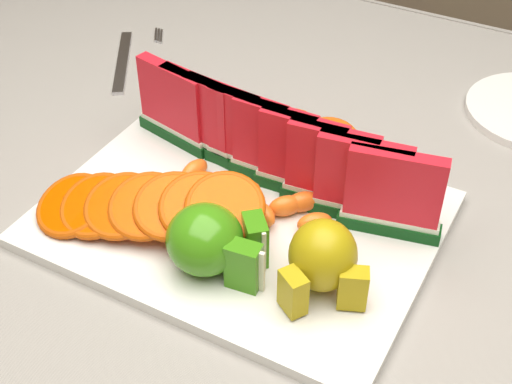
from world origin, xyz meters
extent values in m
cube|color=#46331D|center=(0.00, 0.00, 0.73)|extent=(1.40, 0.90, 0.03)
cube|color=#46331D|center=(-0.64, 0.39, 0.36)|extent=(0.06, 0.06, 0.72)
cube|color=slate|center=(0.00, 0.00, 0.75)|extent=(1.52, 1.02, 0.01)
cube|color=slate|center=(0.00, 0.51, 0.66)|extent=(1.52, 0.01, 0.20)
cube|color=silver|center=(-0.02, -0.06, 0.76)|extent=(0.40, 0.30, 0.01)
ellipsoid|color=#217910|center=(-0.01, -0.14, 0.80)|extent=(0.09, 0.09, 0.07)
cube|color=#217910|center=(0.03, -0.14, 0.80)|extent=(0.03, 0.02, 0.05)
cube|color=beige|center=(0.04, -0.14, 0.80)|extent=(0.03, 0.01, 0.05)
cube|color=#217910|center=(0.03, -0.11, 0.80)|extent=(0.04, 0.04, 0.05)
cube|color=beige|center=(0.03, -0.11, 0.80)|extent=(0.02, 0.03, 0.05)
ellipsoid|color=#A9860E|center=(0.10, -0.11, 0.81)|extent=(0.08, 0.08, 0.07)
cube|color=#A9860E|center=(0.09, -0.15, 0.79)|extent=(0.03, 0.03, 0.04)
cube|color=#A9860E|center=(0.13, -0.12, 0.79)|extent=(0.03, 0.03, 0.04)
cube|color=silver|center=(-0.33, 0.15, 0.76)|extent=(0.10, 0.15, 0.00)
cube|color=silver|center=(-0.34, 0.24, 0.76)|extent=(0.02, 0.04, 0.00)
cube|color=silver|center=(-0.33, 0.24, 0.76)|extent=(0.02, 0.04, 0.00)
cube|color=silver|center=(-0.33, 0.24, 0.76)|extent=(0.02, 0.04, 0.00)
cube|color=#0F3413|center=(-0.15, 0.02, 0.78)|extent=(0.11, 0.04, 0.01)
cube|color=silver|center=(-0.15, 0.02, 0.79)|extent=(0.10, 0.04, 0.01)
cube|color=red|center=(-0.15, 0.02, 0.83)|extent=(0.10, 0.04, 0.08)
cube|color=#0F3413|center=(-0.12, 0.02, 0.78)|extent=(0.11, 0.04, 0.01)
cube|color=silver|center=(-0.12, 0.02, 0.79)|extent=(0.10, 0.03, 0.01)
cube|color=red|center=(-0.12, 0.02, 0.83)|extent=(0.10, 0.03, 0.08)
cube|color=#0F3413|center=(-0.08, 0.01, 0.78)|extent=(0.11, 0.03, 0.01)
cube|color=silver|center=(-0.08, 0.01, 0.79)|extent=(0.10, 0.03, 0.01)
cube|color=red|center=(-0.08, 0.01, 0.83)|extent=(0.10, 0.03, 0.08)
cube|color=#0F3413|center=(-0.05, 0.01, 0.78)|extent=(0.11, 0.03, 0.01)
cube|color=silver|center=(-0.05, 0.01, 0.79)|extent=(0.10, 0.02, 0.01)
cube|color=red|center=(-0.05, 0.01, 0.83)|extent=(0.10, 0.02, 0.08)
cube|color=#0F3413|center=(-0.01, 0.01, 0.78)|extent=(0.10, 0.02, 0.01)
cube|color=silver|center=(-0.01, 0.01, 0.79)|extent=(0.10, 0.02, 0.01)
cube|color=red|center=(-0.01, 0.01, 0.83)|extent=(0.10, 0.02, 0.08)
cube|color=#0F3413|center=(0.02, 0.00, 0.78)|extent=(0.11, 0.03, 0.01)
cube|color=silver|center=(0.02, 0.00, 0.79)|extent=(0.10, 0.02, 0.01)
cube|color=red|center=(0.02, 0.00, 0.83)|extent=(0.10, 0.02, 0.08)
cube|color=#0F3413|center=(0.06, 0.00, 0.78)|extent=(0.11, 0.03, 0.01)
cube|color=silver|center=(0.06, 0.00, 0.79)|extent=(0.10, 0.03, 0.01)
cube|color=red|center=(0.06, 0.00, 0.83)|extent=(0.10, 0.03, 0.08)
cube|color=#0F3413|center=(0.09, 0.00, 0.78)|extent=(0.11, 0.04, 0.01)
cube|color=silver|center=(0.09, 0.00, 0.79)|extent=(0.10, 0.03, 0.01)
cube|color=red|center=(0.09, 0.00, 0.83)|extent=(0.10, 0.03, 0.08)
cube|color=#0F3413|center=(0.13, -0.01, 0.78)|extent=(0.11, 0.04, 0.01)
cube|color=silver|center=(0.13, -0.01, 0.79)|extent=(0.10, 0.04, 0.01)
cube|color=red|center=(0.13, -0.01, 0.83)|extent=(0.10, 0.04, 0.08)
cylinder|color=#F55601|center=(-0.17, -0.15, 0.79)|extent=(0.08, 0.08, 0.03)
torus|color=#CA5E0E|center=(-0.17, -0.15, 0.79)|extent=(0.10, 0.09, 0.04)
cylinder|color=#F55601|center=(-0.14, -0.14, 0.79)|extent=(0.08, 0.08, 0.03)
torus|color=#CA5E0E|center=(-0.14, -0.14, 0.79)|extent=(0.09, 0.09, 0.04)
cylinder|color=#F55601|center=(-0.12, -0.13, 0.80)|extent=(0.07, 0.07, 0.03)
torus|color=#CA5E0E|center=(-0.12, -0.13, 0.80)|extent=(0.08, 0.08, 0.04)
cylinder|color=#F55601|center=(-0.09, -0.12, 0.80)|extent=(0.08, 0.08, 0.03)
torus|color=#CA5E0E|center=(-0.09, -0.12, 0.80)|extent=(0.09, 0.09, 0.04)
cylinder|color=#F55601|center=(-0.06, -0.11, 0.80)|extent=(0.09, 0.09, 0.03)
torus|color=#CA5E0E|center=(-0.06, -0.11, 0.80)|extent=(0.10, 0.10, 0.04)
cylinder|color=#F55601|center=(-0.04, -0.11, 0.81)|extent=(0.09, 0.09, 0.03)
torus|color=#CA5E0E|center=(-0.04, -0.11, 0.81)|extent=(0.10, 0.10, 0.04)
cylinder|color=#F55601|center=(-0.01, -0.10, 0.81)|extent=(0.10, 0.10, 0.03)
torus|color=#CA5E0E|center=(-0.01, -0.10, 0.81)|extent=(0.11, 0.11, 0.04)
cylinder|color=#F55601|center=(-0.12, 0.07, 0.78)|extent=(0.07, 0.07, 0.03)
torus|color=#CA5E0E|center=(-0.12, 0.07, 0.78)|extent=(0.08, 0.07, 0.03)
cylinder|color=#F55601|center=(-0.07, 0.07, 0.79)|extent=(0.07, 0.07, 0.03)
torus|color=#CA5E0E|center=(-0.07, 0.07, 0.79)|extent=(0.08, 0.08, 0.03)
cylinder|color=#F55601|center=(-0.03, 0.07, 0.79)|extent=(0.08, 0.08, 0.03)
torus|color=#CA5E0E|center=(-0.03, 0.07, 0.79)|extent=(0.09, 0.09, 0.03)
cylinder|color=#F55601|center=(0.02, 0.07, 0.79)|extent=(0.08, 0.08, 0.03)
torus|color=#CA5E0E|center=(0.02, 0.07, 0.79)|extent=(0.09, 0.09, 0.03)
ellipsoid|color=orange|center=(-0.09, -0.03, 0.78)|extent=(0.03, 0.04, 0.02)
ellipsoid|color=orange|center=(-0.06, -0.06, 0.78)|extent=(0.02, 0.04, 0.02)
ellipsoid|color=orange|center=(-0.04, -0.06, 0.78)|extent=(0.03, 0.04, 0.02)
ellipsoid|color=orange|center=(-0.02, -0.04, 0.78)|extent=(0.02, 0.04, 0.02)
ellipsoid|color=orange|center=(0.01, -0.06, 0.78)|extent=(0.04, 0.03, 0.02)
ellipsoid|color=orange|center=(0.02, -0.04, 0.78)|extent=(0.04, 0.04, 0.02)
ellipsoid|color=orange|center=(0.04, -0.02, 0.78)|extent=(0.04, 0.04, 0.02)
ellipsoid|color=orange|center=(0.06, -0.05, 0.78)|extent=(0.04, 0.04, 0.02)
camera|label=1|loc=(0.27, -0.54, 1.27)|focal=50.00mm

